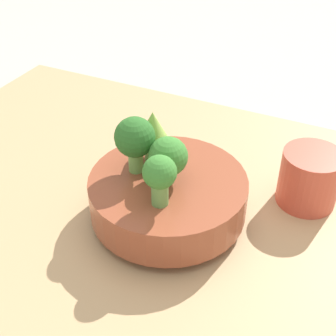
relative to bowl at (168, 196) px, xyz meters
The scene contains 8 objects.
ground_plane 0.09m from the bowl, 155.34° to the left, with size 6.00×6.00×0.00m, color #ADA89E.
table 0.07m from the bowl, 155.34° to the left, with size 1.10×0.74×0.04m.
bowl is the anchor object (origin of this frame).
broccoli_floret_right 0.10m from the bowl, ahead, with size 0.06×0.06×0.08m.
broccoli_floret_center 0.07m from the bowl, 153.43° to the right, with size 0.05×0.05×0.07m.
romanesco_piece_near 0.10m from the bowl, 41.89° to the right, with size 0.05×0.05×0.08m.
broccoli_floret_back 0.09m from the bowl, 103.59° to the left, with size 0.04×0.04×0.07m.
cup 0.22m from the bowl, 144.44° to the right, with size 0.09×0.09×0.09m.
Camera 1 is at (-0.18, 0.45, 0.51)m, focal length 50.00 mm.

